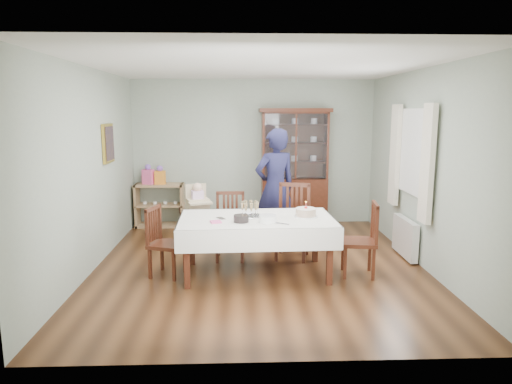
{
  "coord_description": "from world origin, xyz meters",
  "views": [
    {
      "loc": [
        -0.27,
        -6.09,
        2.12
      ],
      "look_at": [
        -0.04,
        0.2,
        1.01
      ],
      "focal_mm": 32.0,
      "sensor_mm": 36.0,
      "label": 1
    }
  ],
  "objects_px": {
    "gift_bag_orange": "(160,176)",
    "china_cabinet": "(294,166)",
    "chair_far_left": "(230,240)",
    "high_chair": "(198,221)",
    "dining_table": "(257,246)",
    "woman": "(275,188)",
    "gift_bag_pink": "(148,175)",
    "champagne_tray": "(250,212)",
    "chair_end_left": "(166,255)",
    "chair_far_right": "(292,236)",
    "chair_end_right": "(359,254)",
    "sideboard": "(160,205)",
    "birthday_cake": "(306,213)"
  },
  "relations": [
    {
      "from": "birthday_cake",
      "to": "china_cabinet",
      "type": "bearing_deg",
      "value": 86.57
    },
    {
      "from": "china_cabinet",
      "to": "high_chair",
      "type": "xyz_separation_m",
      "value": [
        -1.68,
        -1.26,
        -0.73
      ]
    },
    {
      "from": "high_chair",
      "to": "gift_bag_pink",
      "type": "xyz_separation_m",
      "value": [
        -1.01,
        1.26,
        0.57
      ]
    },
    {
      "from": "woman",
      "to": "chair_far_left",
      "type": "bearing_deg",
      "value": 20.14
    },
    {
      "from": "sideboard",
      "to": "chair_far_left",
      "type": "distance_m",
      "value": 2.39
    },
    {
      "from": "woman",
      "to": "champagne_tray",
      "type": "distance_m",
      "value": 1.3
    },
    {
      "from": "chair_far_right",
      "to": "gift_bag_pink",
      "type": "relative_size",
      "value": 2.9
    },
    {
      "from": "chair_far_left",
      "to": "gift_bag_orange",
      "type": "distance_m",
      "value": 2.44
    },
    {
      "from": "chair_end_left",
      "to": "woman",
      "type": "xyz_separation_m",
      "value": [
        1.52,
        1.3,
        0.66
      ]
    },
    {
      "from": "dining_table",
      "to": "woman",
      "type": "relative_size",
      "value": 1.09
    },
    {
      "from": "gift_bag_pink",
      "to": "gift_bag_orange",
      "type": "xyz_separation_m",
      "value": [
        0.21,
        0.0,
        -0.01
      ]
    },
    {
      "from": "gift_bag_orange",
      "to": "china_cabinet",
      "type": "bearing_deg",
      "value": -0.04
    },
    {
      "from": "dining_table",
      "to": "sideboard",
      "type": "bearing_deg",
      "value": 123.06
    },
    {
      "from": "chair_end_right",
      "to": "champagne_tray",
      "type": "xyz_separation_m",
      "value": [
        -1.43,
        0.15,
        0.54
      ]
    },
    {
      "from": "woman",
      "to": "gift_bag_orange",
      "type": "distance_m",
      "value": 2.4
    },
    {
      "from": "chair_end_right",
      "to": "gift_bag_orange",
      "type": "bearing_deg",
      "value": -123.51
    },
    {
      "from": "chair_far_left",
      "to": "chair_end_left",
      "type": "xyz_separation_m",
      "value": [
        -0.82,
        -0.66,
        -0.02
      ]
    },
    {
      "from": "chair_end_right",
      "to": "high_chair",
      "type": "height_order",
      "value": "high_chair"
    },
    {
      "from": "dining_table",
      "to": "woman",
      "type": "distance_m",
      "value": 1.44
    },
    {
      "from": "high_chair",
      "to": "gift_bag_pink",
      "type": "relative_size",
      "value": 2.74
    },
    {
      "from": "gift_bag_pink",
      "to": "chair_end_right",
      "type": "bearing_deg",
      "value": -39.69
    },
    {
      "from": "chair_end_right",
      "to": "china_cabinet",
      "type": "bearing_deg",
      "value": -160.42
    },
    {
      "from": "chair_end_left",
      "to": "chair_far_right",
      "type": "bearing_deg",
      "value": -50.95
    },
    {
      "from": "high_chair",
      "to": "gift_bag_orange",
      "type": "bearing_deg",
      "value": 104.13
    },
    {
      "from": "dining_table",
      "to": "china_cabinet",
      "type": "height_order",
      "value": "china_cabinet"
    },
    {
      "from": "dining_table",
      "to": "woman",
      "type": "bearing_deg",
      "value": 75.15
    },
    {
      "from": "sideboard",
      "to": "gift_bag_pink",
      "type": "relative_size",
      "value": 2.43
    },
    {
      "from": "china_cabinet",
      "to": "champagne_tray",
      "type": "relative_size",
      "value": 6.56
    },
    {
      "from": "chair_far_left",
      "to": "chair_end_left",
      "type": "height_order",
      "value": "chair_far_left"
    },
    {
      "from": "sideboard",
      "to": "woman",
      "type": "xyz_separation_m",
      "value": [
        2.04,
        -1.33,
        0.53
      ]
    },
    {
      "from": "chair_end_left",
      "to": "gift_bag_pink",
      "type": "relative_size",
      "value": 2.45
    },
    {
      "from": "woman",
      "to": "chair_end_left",
      "type": "bearing_deg",
      "value": 18.29
    },
    {
      "from": "chair_far_left",
      "to": "chair_far_right",
      "type": "distance_m",
      "value": 0.91
    },
    {
      "from": "sideboard",
      "to": "high_chair",
      "type": "relative_size",
      "value": 0.89
    },
    {
      "from": "chair_far_left",
      "to": "high_chair",
      "type": "relative_size",
      "value": 0.95
    },
    {
      "from": "gift_bag_orange",
      "to": "gift_bag_pink",
      "type": "bearing_deg",
      "value": 180.0
    },
    {
      "from": "china_cabinet",
      "to": "chair_end_left",
      "type": "bearing_deg",
      "value": -127.16
    },
    {
      "from": "chair_far_right",
      "to": "chair_end_right",
      "type": "relative_size",
      "value": 1.12
    },
    {
      "from": "dining_table",
      "to": "woman",
      "type": "height_order",
      "value": "woman"
    },
    {
      "from": "dining_table",
      "to": "chair_end_right",
      "type": "xyz_separation_m",
      "value": [
        1.34,
        -0.09,
        -0.1
      ]
    },
    {
      "from": "chair_far_left",
      "to": "chair_far_right",
      "type": "height_order",
      "value": "chair_far_right"
    },
    {
      "from": "woman",
      "to": "champagne_tray",
      "type": "xyz_separation_m",
      "value": [
        -0.43,
        -1.22,
        -0.11
      ]
    },
    {
      "from": "birthday_cake",
      "to": "gift_bag_orange",
      "type": "relative_size",
      "value": 0.89
    },
    {
      "from": "chair_far_right",
      "to": "chair_end_left",
      "type": "xyz_separation_m",
      "value": [
        -1.73,
        -0.68,
        -0.05
      ]
    },
    {
      "from": "dining_table",
      "to": "china_cabinet",
      "type": "distance_m",
      "value": 2.81
    },
    {
      "from": "chair_far_left",
      "to": "chair_end_left",
      "type": "bearing_deg",
      "value": -139.59
    },
    {
      "from": "woman",
      "to": "gift_bag_orange",
      "type": "bearing_deg",
      "value": -55.25
    },
    {
      "from": "woman",
      "to": "high_chair",
      "type": "relative_size",
      "value": 1.84
    },
    {
      "from": "china_cabinet",
      "to": "chair_end_left",
      "type": "distance_m",
      "value": 3.38
    },
    {
      "from": "chair_far_left",
      "to": "champagne_tray",
      "type": "height_order",
      "value": "chair_far_left"
    }
  ]
}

